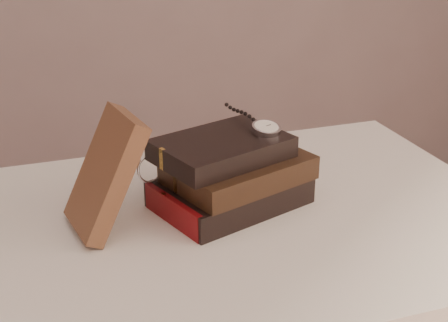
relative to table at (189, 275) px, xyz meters
name	(u,v)px	position (x,y,z in m)	size (l,w,h in m)	color
table	(189,275)	(0.00, 0.00, 0.00)	(1.00, 0.60, 0.75)	silver
book_stack	(231,174)	(0.08, 0.04, 0.14)	(0.26, 0.21, 0.11)	black
journal	(105,173)	(-0.11, 0.02, 0.18)	(0.03, 0.11, 0.18)	#47291B
pocket_watch	(264,127)	(0.14, 0.05, 0.21)	(0.06, 0.15, 0.02)	silver
eyeglasses	(161,164)	(-0.02, 0.08, 0.15)	(0.12, 0.13, 0.04)	silver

